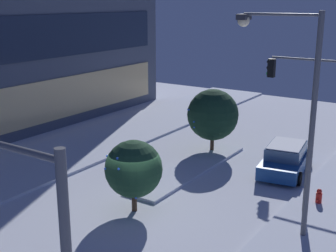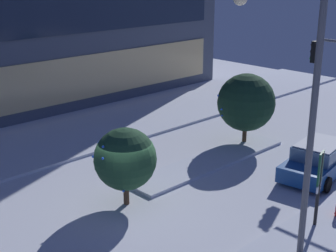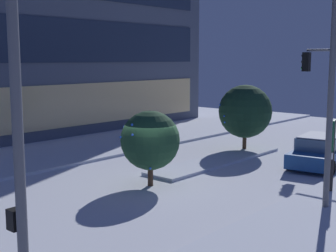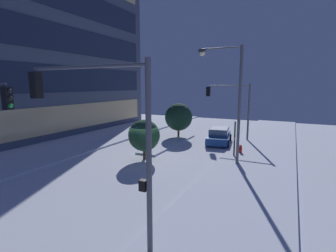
% 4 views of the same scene
% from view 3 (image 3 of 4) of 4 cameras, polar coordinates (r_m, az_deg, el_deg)
% --- Properties ---
extents(ground, '(52.00, 52.00, 0.00)m').
position_cam_3_polar(ground, '(19.03, -2.13, -7.29)').
color(ground, silver).
extents(curb_strip_far, '(52.00, 5.20, 0.14)m').
position_cam_3_polar(curb_strip_far, '(24.84, -15.19, -3.73)').
color(curb_strip_far, silver).
rests_on(curb_strip_far, ground).
extents(median_strip, '(9.00, 1.80, 0.14)m').
position_cam_3_polar(median_strip, '(23.46, 6.09, -4.18)').
color(median_strip, silver).
rests_on(median_strip, ground).
extents(car_near, '(4.89, 2.64, 1.49)m').
position_cam_3_polar(car_near, '(23.41, 18.00, -2.96)').
color(car_near, '#19478C').
rests_on(car_near, ground).
extents(street_lamp_arched, '(0.56, 3.00, 8.18)m').
position_cam_3_polar(street_lamp_arched, '(16.39, 16.89, 8.58)').
color(street_lamp_arched, '#565960').
rests_on(street_lamp_arched, ground).
extents(parking_info_sign, '(0.54, 0.21, 2.84)m').
position_cam_3_polar(parking_info_sign, '(18.46, 19.48, -2.50)').
color(parking_info_sign, black).
rests_on(parking_info_sign, ground).
extents(decorated_tree_median, '(2.38, 2.38, 3.05)m').
position_cam_3_polar(decorated_tree_median, '(18.63, -2.19, -1.77)').
color(decorated_tree_median, '#473323').
rests_on(decorated_tree_median, ground).
extents(decorated_tree_left_of_median, '(2.94, 2.92, 3.69)m').
position_cam_3_polar(decorated_tree_left_of_median, '(25.94, 9.39, 1.77)').
color(decorated_tree_left_of_median, '#473323').
rests_on(decorated_tree_left_of_median, ground).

